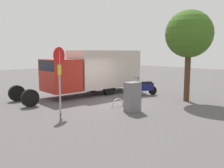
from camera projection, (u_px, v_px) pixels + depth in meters
The scene contains 7 objects.
ground_plane at pixel (116, 102), 13.34m from camera, with size 60.00×60.00×0.00m, color #524D4D.
box_truck_near at pixel (93, 70), 15.67m from camera, with size 8.47×2.21×2.87m.
motorcycle at pixel (145, 87), 15.28m from camera, with size 1.76×0.77×1.20m.
stop_sign at pixel (59, 69), 10.64m from camera, with size 0.71×0.33×2.99m.
street_tree at pixel (189, 35), 13.11m from camera, with size 2.61×2.61×5.06m.
utility_cabinet at pixel (132, 97), 11.08m from camera, with size 0.67×0.50×1.38m, color slate.
bike_rack_hoop at pixel (118, 107), 12.17m from camera, with size 0.85×0.85×0.05m, color #B7B7BC.
Camera 1 is at (8.70, 9.80, 2.74)m, focal length 38.25 mm.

